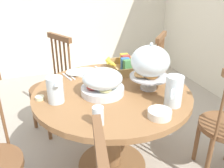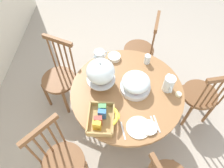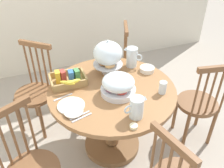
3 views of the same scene
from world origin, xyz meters
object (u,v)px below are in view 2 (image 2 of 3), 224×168
(china_plate_small, at_px, (149,127))
(windsor_chair_facing_door, at_px, (62,161))
(windsor_chair_by_cabinet, at_px, (60,78))
(china_plate_large, at_px, (138,127))
(drinking_glass, at_px, (147,59))
(windsor_chair_near_window, at_px, (141,51))
(pastry_stand_with_dome, at_px, (101,72))
(orange_juice_pitcher, at_px, (169,84))
(cereal_bowl, at_px, (114,57))
(milk_pitcher, at_px, (100,59))
(cereal_basket, at_px, (102,118))
(fruit_platter_covered, at_px, (136,84))
(butter_dish, at_px, (178,94))
(dining_table, at_px, (126,102))
(windsor_chair_host_seat, at_px, (200,96))

(china_plate_small, bearing_deg, windsor_chair_facing_door, 107.40)
(windsor_chair_by_cabinet, relative_size, china_plate_large, 4.43)
(drinking_glass, bearing_deg, windsor_chair_near_window, 2.73)
(pastry_stand_with_dome, bearing_deg, china_plate_small, -134.69)
(orange_juice_pitcher, height_order, cereal_bowl, orange_juice_pitcher)
(windsor_chair_by_cabinet, distance_m, milk_pitcher, 0.63)
(cereal_basket, bearing_deg, milk_pitcher, 6.66)
(fruit_platter_covered, relative_size, milk_pitcher, 1.51)
(fruit_platter_covered, bearing_deg, pastry_stand_with_dome, 84.54)
(orange_juice_pitcher, bearing_deg, pastry_stand_with_dome, 88.50)
(milk_pitcher, bearing_deg, butter_dish, -113.65)
(dining_table, xyz_separation_m, fruit_platter_covered, (0.03, -0.08, 0.31))
(windsor_chair_near_window, height_order, butter_dish, windsor_chair_near_window)
(fruit_platter_covered, xyz_separation_m, cereal_basket, (-0.36, 0.30, -0.04))
(cereal_basket, bearing_deg, orange_juice_pitcher, -58.37)
(windsor_chair_near_window, height_order, drinking_glass, windsor_chair_near_window)
(windsor_chair_facing_door, relative_size, milk_pitcher, 4.91)
(windsor_chair_by_cabinet, bearing_deg, cereal_bowl, -81.92)
(windsor_chair_near_window, relative_size, butter_dish, 16.25)
(milk_pitcher, relative_size, cereal_basket, 0.63)
(orange_juice_pitcher, relative_size, china_plate_small, 1.26)
(dining_table, xyz_separation_m, milk_pitcher, (0.32, 0.30, 0.32))
(windsor_chair_facing_door, height_order, china_plate_large, windsor_chair_facing_door)
(drinking_glass, bearing_deg, pastry_stand_with_dome, 124.49)
(windsor_chair_near_window, distance_m, china_plate_large, 1.27)
(windsor_chair_facing_door, height_order, cereal_basket, windsor_chair_facing_door)
(windsor_chair_facing_door, height_order, pastry_stand_with_dome, pastry_stand_with_dome)
(fruit_platter_covered, bearing_deg, milk_pitcher, 51.50)
(cereal_basket, bearing_deg, windsor_chair_host_seat, -64.69)
(dining_table, relative_size, butter_dish, 18.79)
(windsor_chair_facing_door, bearing_deg, china_plate_small, -72.60)
(orange_juice_pitcher, xyz_separation_m, cereal_bowl, (0.38, 0.55, -0.06))
(windsor_chair_host_seat, height_order, milk_pitcher, windsor_chair_host_seat)
(cereal_basket, height_order, drinking_glass, cereal_basket)
(china_plate_large, bearing_deg, windsor_chair_facing_door, 109.57)
(orange_juice_pitcher, relative_size, butter_dish, 3.15)
(windsor_chair_near_window, xyz_separation_m, windsor_chair_host_seat, (-0.68, -0.66, 0.00))
(fruit_platter_covered, relative_size, cereal_basket, 0.95)
(cereal_basket, height_order, butter_dish, cereal_basket)
(windsor_chair_host_seat, bearing_deg, orange_juice_pitcher, 105.51)
(windsor_chair_host_seat, height_order, pastry_stand_with_dome, pastry_stand_with_dome)
(china_plate_large, relative_size, china_plate_small, 1.47)
(orange_juice_pitcher, bearing_deg, china_plate_small, 154.85)
(dining_table, xyz_separation_m, windsor_chair_by_cabinet, (0.33, 0.80, -0.06))
(dining_table, height_order, windsor_chair_host_seat, windsor_chair_host_seat)
(milk_pitcher, distance_m, butter_dish, 0.87)
(butter_dish, bearing_deg, drinking_glass, 35.66)
(windsor_chair_facing_door, distance_m, drinking_glass, 1.33)
(orange_juice_pitcher, distance_m, china_plate_small, 0.48)
(pastry_stand_with_dome, relative_size, butter_dish, 5.73)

